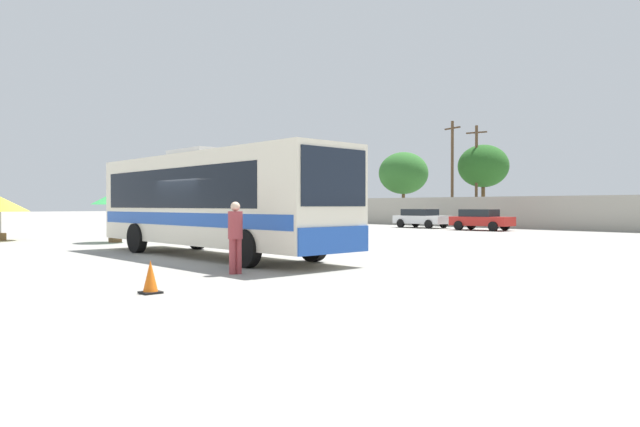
% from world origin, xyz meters
% --- Properties ---
extents(ground_plane, '(300.00, 300.00, 0.00)m').
position_xyz_m(ground_plane, '(0.00, 10.00, 0.00)').
color(ground_plane, gray).
extents(perimeter_wall, '(80.00, 0.30, 2.35)m').
position_xyz_m(perimeter_wall, '(0.00, 29.03, 1.17)').
color(perimeter_wall, '#9E998C').
rests_on(perimeter_wall, ground_plane).
extents(coach_bus_cream_blue, '(11.39, 2.89, 3.57)m').
position_xyz_m(coach_bus_cream_blue, '(0.00, 0.55, 1.91)').
color(coach_bus_cream_blue, silver).
rests_on(coach_bus_cream_blue, ground_plane).
extents(attendant_by_bus_door, '(0.41, 0.41, 1.77)m').
position_xyz_m(attendant_by_bus_door, '(4.63, -1.60, 1.00)').
color(attendant_by_bus_door, '#99383D').
rests_on(attendant_by_bus_door, ground_plane).
extents(vendor_umbrella_near_gate_green, '(2.12, 2.12, 2.31)m').
position_xyz_m(vendor_umbrella_near_gate_green, '(-9.05, 0.95, 1.97)').
color(vendor_umbrella_near_gate_green, gray).
rests_on(vendor_umbrella_near_gate_green, ground_plane).
extents(vendor_umbrella_secondary_yellow, '(2.55, 2.55, 2.09)m').
position_xyz_m(vendor_umbrella_secondary_yellow, '(-13.93, -2.62, 1.72)').
color(vendor_umbrella_secondary_yellow, gray).
rests_on(vendor_umbrella_secondary_yellow, ground_plane).
extents(parked_car_leftmost_white, '(4.32, 2.05, 1.41)m').
position_xyz_m(parked_car_leftmost_white, '(-10.19, 24.82, 0.75)').
color(parked_car_leftmost_white, silver).
rests_on(parked_car_leftmost_white, ground_plane).
extents(parked_car_second_red, '(4.15, 2.26, 1.42)m').
position_xyz_m(parked_car_second_red, '(-4.76, 24.29, 0.76)').
color(parked_car_second_red, red).
rests_on(parked_car_second_red, ground_plane).
extents(utility_pole_near, '(1.78, 0.54, 8.47)m').
position_xyz_m(utility_pole_near, '(-10.48, 32.68, 4.42)').
color(utility_pole_near, '#4C3823').
rests_on(utility_pole_near, ground_plane).
extents(utility_pole_far, '(1.78, 0.50, 8.80)m').
position_xyz_m(utility_pole_far, '(-11.66, 30.89, 4.58)').
color(utility_pole_far, '#4C3823').
rests_on(utility_pole_far, ground_plane).
extents(roadside_tree_left, '(4.90, 4.90, 6.97)m').
position_xyz_m(roadside_tree_left, '(-19.84, 34.37, 4.88)').
color(roadside_tree_left, brown).
rests_on(roadside_tree_left, ground_plane).
extents(roadside_tree_midleft, '(4.32, 4.32, 6.93)m').
position_xyz_m(roadside_tree_midleft, '(-10.55, 33.85, 5.07)').
color(roadside_tree_midleft, brown).
rests_on(roadside_tree_midleft, ground_plane).
extents(traffic_cone_on_apron, '(0.36, 0.36, 0.64)m').
position_xyz_m(traffic_cone_on_apron, '(6.13, -4.51, 0.31)').
color(traffic_cone_on_apron, black).
rests_on(traffic_cone_on_apron, ground_plane).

